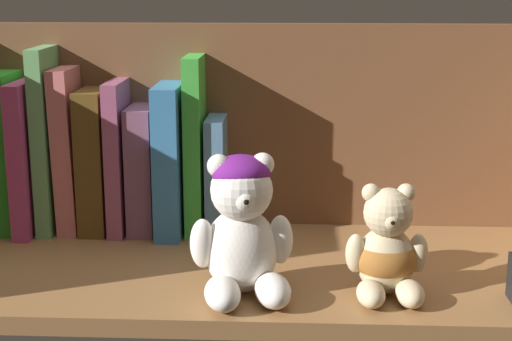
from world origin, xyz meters
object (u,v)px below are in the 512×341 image
object	(u,v)px
book_2	(33,154)
book_3	(50,139)
book_10	(217,173)
teddy_bear_larger	(242,229)
book_1	(10,150)
book_6	(121,155)
book_5	(97,159)
teddy_bear_smaller	(387,252)
book_7	(145,168)
book_4	(71,149)
book_8	(173,157)
book_9	(196,144)

from	to	relation	value
book_2	book_3	xyz separation A→B (cm)	(2.46, 0.00, 2.10)
book_10	teddy_bear_larger	bearing A→B (deg)	-77.84
book_1	book_10	bearing A→B (deg)	0.00
book_1	book_6	distance (cm)	14.70
book_5	teddy_bear_smaller	bearing A→B (deg)	-30.77
book_10	book_7	bearing A→B (deg)	180.00
book_4	book_1	bearing A→B (deg)	180.00
book_2	book_4	distance (cm)	5.18
book_8	teddy_bear_smaller	bearing A→B (deg)	-39.55
book_4	book_6	bearing A→B (deg)	0.00
book_5	book_10	distance (cm)	15.85
book_6	teddy_bear_larger	size ratio (longest dim) A/B	1.32
book_9	teddy_bear_larger	world-z (taller)	book_9
book_8	teddy_bear_larger	bearing A→B (deg)	-64.14
teddy_bear_larger	book_3	bearing A→B (deg)	140.71
book_6	book_8	xyz separation A→B (cm)	(6.77, 0.00, -0.17)
book_2	book_9	bearing A→B (deg)	0.00
book_5	book_6	world-z (taller)	book_6
book_3	book_5	distance (cm)	6.64
book_1	book_6	xyz separation A→B (cm)	(14.69, 0.00, -0.46)
book_5	book_8	distance (cm)	9.93
book_7	teddy_bear_smaller	bearing A→B (deg)	-35.82
book_3	teddy_bear_smaller	xyz separation A→B (cm)	(41.62, -21.16, -7.27)
book_4	book_10	bearing A→B (deg)	0.00
book_4	book_6	world-z (taller)	book_4
book_2	teddy_bear_larger	xyz separation A→B (cm)	(28.97, -21.69, -2.75)
book_3	book_1	bearing A→B (deg)	180.00
book_8	teddy_bear_smaller	size ratio (longest dim) A/B	1.62
book_6	teddy_bear_smaller	xyz separation A→B (cm)	(32.40, -21.16, -5.18)
book_1	teddy_bear_smaller	world-z (taller)	book_1
book_2	book_1	bearing A→B (deg)	180.00
book_5	teddy_bear_smaller	xyz separation A→B (cm)	(35.54, -21.16, -4.61)
book_5	book_6	xyz separation A→B (cm)	(3.14, 0.00, 0.57)
book_4	book_7	bearing A→B (deg)	0.00
teddy_bear_larger	book_7	bearing A→B (deg)	123.24
book_4	book_5	size ratio (longest dim) A/B	1.14
book_3	book_9	xyz separation A→B (cm)	(19.13, 0.00, -0.50)
book_6	teddy_bear_smaller	world-z (taller)	book_6
book_2	book_7	distance (cm)	14.85
book_2	book_9	distance (cm)	21.64
book_8	teddy_bear_smaller	world-z (taller)	book_8
book_7	teddy_bear_larger	xyz separation A→B (cm)	(14.21, -21.69, -1.12)
teddy_bear_smaller	book_3	bearing A→B (deg)	153.05
book_1	book_5	distance (cm)	11.59
book_4	book_8	distance (cm)	13.37
book_9	book_10	size ratio (longest dim) A/B	1.51
book_2	book_3	world-z (taller)	book_3
book_5	teddy_bear_larger	bearing A→B (deg)	-46.71
book_9	teddy_bear_smaller	bearing A→B (deg)	-43.25
teddy_bear_smaller	book_4	bearing A→B (deg)	151.49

